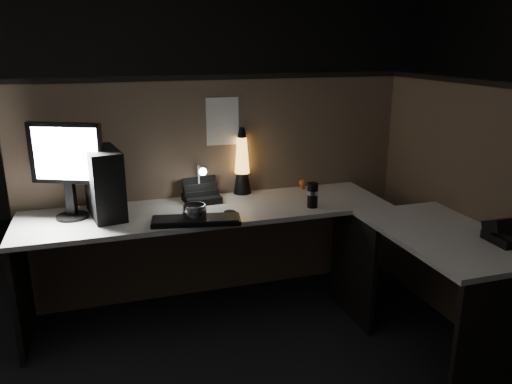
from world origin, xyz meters
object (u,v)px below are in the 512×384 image
object	(u,v)px
monitor	(67,161)
keyboard	(196,221)
pc_tower	(104,183)
lava_lamp	(242,166)
desk_phone	(508,232)

from	to	relation	value
monitor	keyboard	distance (m)	0.83
monitor	pc_tower	bearing A→B (deg)	16.15
pc_tower	keyboard	bearing A→B (deg)	-39.81
pc_tower	monitor	world-z (taller)	monitor
keyboard	monitor	bearing A→B (deg)	165.69
lava_lamp	pc_tower	bearing A→B (deg)	-167.45
monitor	lava_lamp	xyz separation A→B (m)	(1.10, 0.17, -0.15)
monitor	keyboard	bearing A→B (deg)	-0.25
monitor	desk_phone	world-z (taller)	monitor
monitor	keyboard	size ratio (longest dim) A/B	1.11
monitor	keyboard	world-z (taller)	monitor
lava_lamp	desk_phone	size ratio (longest dim) A/B	1.97
desk_phone	monitor	bearing A→B (deg)	154.80
keyboard	lava_lamp	xyz separation A→B (m)	(0.42, 0.49, 0.18)
pc_tower	desk_phone	size ratio (longest dim) A/B	1.76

